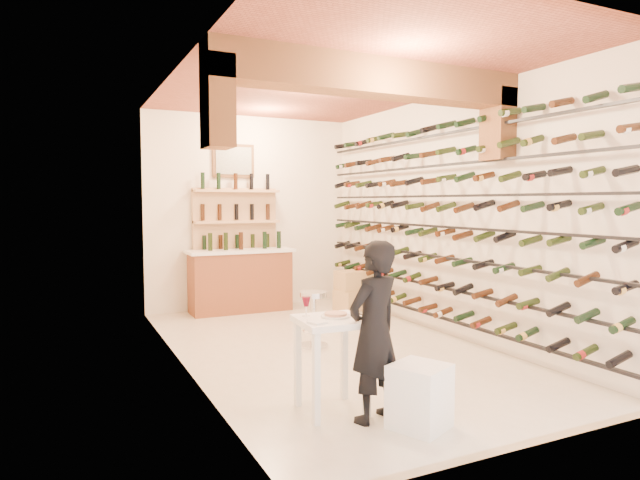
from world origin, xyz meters
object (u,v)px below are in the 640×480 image
at_px(wine_rack, 435,219).
at_px(white_stool, 420,396).
at_px(tasting_table, 331,335).
at_px(chrome_barstool, 313,315).
at_px(person, 374,331).
at_px(crate_lower, 353,300).
at_px(back_counter, 241,279).

relative_size(wine_rack, white_stool, 11.34).
relative_size(tasting_table, chrome_barstool, 1.43).
bearing_deg(person, crate_lower, -135.48).
bearing_deg(white_stool, person, 131.39).
bearing_deg(crate_lower, tasting_table, -121.62).
distance_m(chrome_barstool, crate_lower, 2.36).
distance_m(wine_rack, chrome_barstool, 2.05).
bearing_deg(tasting_table, chrome_barstool, 72.97).
distance_m(white_stool, person, 0.61).
bearing_deg(wine_rack, crate_lower, 93.83).
bearing_deg(crate_lower, wine_rack, -86.17).
relative_size(white_stool, crate_lower, 0.90).
height_order(wine_rack, crate_lower, wine_rack).
bearing_deg(crate_lower, back_counter, 157.84).
bearing_deg(back_counter, wine_rack, -55.34).
bearing_deg(crate_lower, chrome_barstool, -131.09).
height_order(white_stool, crate_lower, white_stool).
relative_size(back_counter, white_stool, 3.38).
relative_size(person, crate_lower, 2.63).
xyz_separation_m(back_counter, chrome_barstool, (0.15, -2.47, -0.14)).
distance_m(white_stool, crate_lower, 4.69).
bearing_deg(wine_rack, person, -136.41).
xyz_separation_m(back_counter, person, (-0.36, -4.74, 0.20)).
relative_size(wine_rack, tasting_table, 5.87).
distance_m(back_counter, crate_lower, 1.87).
distance_m(person, crate_lower, 4.58).
bearing_deg(chrome_barstool, crate_lower, 48.91).
height_order(back_counter, chrome_barstool, back_counter).
bearing_deg(crate_lower, white_stool, -112.77).
bearing_deg(white_stool, chrome_barstool, 83.97).
bearing_deg(tasting_table, crate_lower, 62.27).
bearing_deg(back_counter, white_stool, -91.33).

